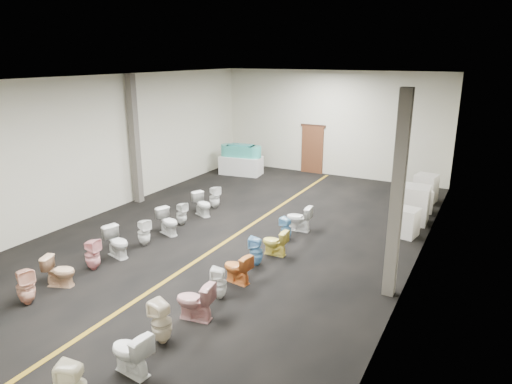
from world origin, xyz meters
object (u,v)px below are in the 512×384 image
toilet_right_3 (195,301)px  toilet_right_7 (275,242)px  toilet_left_3 (92,254)px  appliance_crate_b (414,204)px  appliance_crate_d (426,188)px  toilet_left_2 (60,271)px  toilet_left_8 (203,204)px  toilet_right_9 (299,218)px  toilet_right_2 (162,322)px  display_table (241,165)px  bathtub (241,151)px  toilet_left_4 (117,242)px  toilet_right_5 (237,268)px  toilet_left_6 (168,222)px  toilet_right_6 (256,251)px  toilet_right_8 (286,229)px  appliance_crate_a (406,222)px  toilet_right_4 (219,283)px  toilet_left_5 (144,232)px  toilet_right_1 (130,352)px  toilet_left_7 (181,214)px  appliance_crate_c (420,200)px  toilet_left_1 (26,286)px  toilet_left_9 (215,197)px

toilet_right_3 → toilet_right_7: bearing=170.7°
toilet_left_3 → toilet_right_7: toilet_left_3 is taller
appliance_crate_b → toilet_right_3: appliance_crate_b is taller
appliance_crate_d → toilet_left_2: bearing=-121.3°
toilet_left_8 → toilet_right_9: toilet_right_9 is taller
toilet_left_3 → toilet_right_2: size_ratio=0.95×
appliance_crate_b → toilet_left_8: 6.78m
display_table → bathtub: size_ratio=0.98×
toilet_left_4 → toilet_right_5: bearing=-71.7°
toilet_left_6 → toilet_right_6: size_ratio=1.03×
appliance_crate_b → toilet_right_8: 4.39m
bathtub → toilet_left_4: (1.47, -9.05, -0.67)m
appliance_crate_a → toilet_left_2: 9.36m
toilet_left_2 → toilet_left_8: toilet_left_8 is taller
bathtub → toilet_right_4: 10.85m
appliance_crate_a → toilet_left_5: 7.52m
appliance_crate_d → toilet_right_1: appliance_crate_d is taller
toilet_right_5 → toilet_right_8: 2.84m
display_table → toilet_left_7: bearing=-76.5°
toilet_left_7 → toilet_left_8: size_ratio=0.94×
bathtub → toilet_left_3: bearing=-89.9°
toilet_left_8 → appliance_crate_b: bearing=-44.8°
toilet_left_4 → toilet_left_7: 2.69m
appliance_crate_d → toilet_left_5: 10.00m
display_table → toilet_left_7: (1.52, -6.36, -0.04)m
toilet_left_3 → toilet_right_9: toilet_left_3 is taller
appliance_crate_b → toilet_right_6: (-2.93, -5.08, -0.22)m
toilet_right_6 → toilet_right_9: 2.69m
display_table → appliance_crate_c: 8.01m
appliance_crate_a → toilet_right_8: (-2.94, -1.96, -0.08)m
toilet_right_7 → toilet_right_9: 1.91m
toilet_right_3 → toilet_left_8: bearing=-155.1°
toilet_right_3 → toilet_right_4: toilet_right_3 is taller
toilet_right_5 → toilet_left_1: bearing=-41.3°
toilet_left_1 → toilet_right_7: toilet_left_1 is taller
display_table → toilet_right_5: display_table is taller
toilet_right_2 → display_table: bearing=-146.4°
toilet_left_9 → toilet_left_6: bearing=-158.6°
appliance_crate_b → toilet_left_3: 9.62m
bathtub → toilet_left_6: size_ratio=2.39×
toilet_left_5 → toilet_left_6: 0.98m
toilet_left_2 → toilet_left_5: (0.11, 2.71, 0.02)m
toilet_right_5 → toilet_right_6: size_ratio=0.97×
display_table → toilet_left_2: size_ratio=2.49×
appliance_crate_b → toilet_right_3: (-2.85, -7.83, -0.19)m
appliance_crate_a → toilet_left_6: (-6.20, -3.16, -0.03)m
bathtub → toilet_right_1: 13.38m
toilet_right_8 → toilet_left_9: bearing=-99.1°
toilet_left_5 → toilet_right_6: bearing=-68.9°
toilet_left_6 → toilet_right_8: toilet_left_6 is taller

